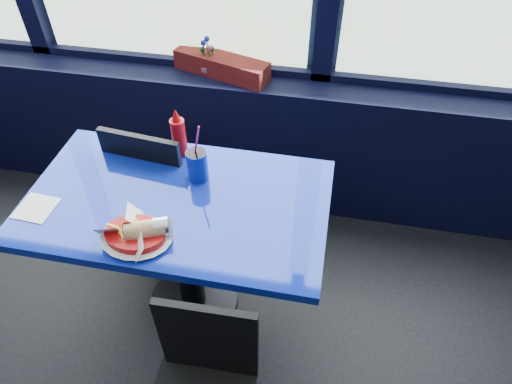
% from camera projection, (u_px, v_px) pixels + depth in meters
% --- Properties ---
extents(window_sill, '(5.00, 0.26, 0.80)m').
position_uv_depth(window_sill, '(181.00, 131.00, 2.70)').
color(window_sill, black).
rests_on(window_sill, ground).
extents(near_table, '(1.20, 0.70, 0.75)m').
position_uv_depth(near_table, '(182.00, 229.00, 1.93)').
color(near_table, black).
rests_on(near_table, ground).
extents(chair_near_back, '(0.43, 0.44, 0.87)m').
position_uv_depth(chair_near_back, '(157.00, 182.00, 2.24)').
color(chair_near_back, black).
rests_on(chair_near_back, ground).
extents(planter_box, '(0.53, 0.27, 0.10)m').
position_uv_depth(planter_box, '(222.00, 65.00, 2.36)').
color(planter_box, maroon).
rests_on(planter_box, window_sill).
extents(flower_vase, '(0.13, 0.13, 0.20)m').
position_uv_depth(flower_vase, '(208.00, 63.00, 2.36)').
color(flower_vase, silver).
rests_on(flower_vase, window_sill).
extents(food_basket, '(0.25, 0.24, 0.09)m').
position_uv_depth(food_basket, '(137.00, 233.00, 1.64)').
color(food_basket, '#AA0B0B').
rests_on(food_basket, near_table).
extents(ketchup_bottle, '(0.06, 0.06, 0.23)m').
position_uv_depth(ketchup_bottle, '(179.00, 135.00, 1.94)').
color(ketchup_bottle, '#AA0B0B').
rests_on(ketchup_bottle, near_table).
extents(soda_cup, '(0.08, 0.08, 0.28)m').
position_uv_depth(soda_cup, '(197.00, 165.00, 1.85)').
color(soda_cup, navy).
rests_on(soda_cup, near_table).
extents(napkin, '(0.15, 0.15, 0.00)m').
position_uv_depth(napkin, '(36.00, 208.00, 1.77)').
color(napkin, white).
rests_on(napkin, near_table).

